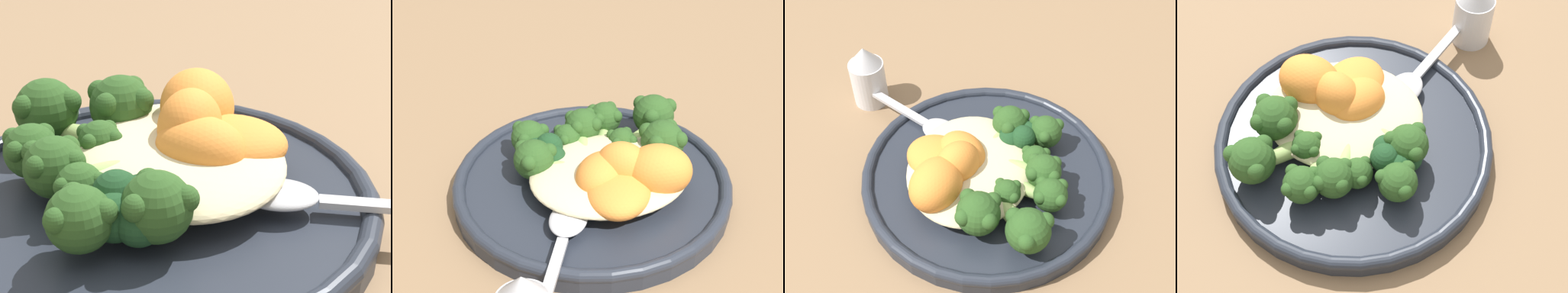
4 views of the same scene
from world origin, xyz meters
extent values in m
plane|color=#846647|center=(0.00, 0.00, 0.00)|extent=(4.00, 4.00, 0.00)
cylinder|color=#232833|center=(0.00, -0.02, 0.01)|extent=(0.25, 0.25, 0.02)
torus|color=#232833|center=(0.00, -0.02, 0.02)|extent=(0.26, 0.26, 0.01)
ellipsoid|color=beige|center=(-0.01, 0.00, 0.03)|extent=(0.14, 0.12, 0.02)
ellipsoid|color=#9EBC66|center=(-0.03, -0.01, 0.03)|extent=(0.08, 0.03, 0.01)
sphere|color=#284C1E|center=(-0.07, -0.02, 0.04)|extent=(0.04, 0.04, 0.04)
sphere|color=#284C1E|center=(-0.06, -0.01, 0.05)|extent=(0.02, 0.02, 0.02)
sphere|color=#284C1E|center=(-0.08, -0.01, 0.05)|extent=(0.02, 0.02, 0.02)
sphere|color=#284C1E|center=(-0.08, -0.03, 0.05)|extent=(0.02, 0.02, 0.02)
sphere|color=#284C1E|center=(-0.06, -0.03, 0.05)|extent=(0.02, 0.02, 0.02)
ellipsoid|color=#9EBC66|center=(-0.04, -0.03, 0.03)|extent=(0.10, 0.08, 0.02)
sphere|color=#284C1E|center=(-0.08, -0.07, 0.04)|extent=(0.04, 0.04, 0.04)
sphere|color=#284C1E|center=(-0.07, -0.05, 0.05)|extent=(0.02, 0.02, 0.02)
sphere|color=#284C1E|center=(-0.10, -0.07, 0.05)|extent=(0.02, 0.02, 0.02)
sphere|color=#284C1E|center=(-0.07, -0.08, 0.05)|extent=(0.02, 0.02, 0.02)
ellipsoid|color=#9EBC66|center=(-0.02, -0.02, 0.03)|extent=(0.06, 0.06, 0.02)
sphere|color=#284C1E|center=(-0.04, -0.04, 0.04)|extent=(0.03, 0.03, 0.03)
sphere|color=#284C1E|center=(-0.03, -0.03, 0.04)|extent=(0.01, 0.01, 0.01)
sphere|color=#284C1E|center=(-0.04, -0.03, 0.04)|extent=(0.01, 0.01, 0.01)
sphere|color=#284C1E|center=(-0.04, -0.05, 0.04)|extent=(0.01, 0.01, 0.01)
sphere|color=#284C1E|center=(-0.03, -0.05, 0.04)|extent=(0.01, 0.01, 0.01)
ellipsoid|color=#9EBC66|center=(-0.02, -0.04, 0.03)|extent=(0.05, 0.10, 0.02)
sphere|color=#284C1E|center=(-0.03, -0.08, 0.04)|extent=(0.03, 0.03, 0.03)
sphere|color=#284C1E|center=(-0.03, -0.07, 0.04)|extent=(0.01, 0.01, 0.01)
sphere|color=#284C1E|center=(-0.04, -0.07, 0.04)|extent=(0.01, 0.01, 0.01)
sphere|color=#284C1E|center=(-0.04, -0.09, 0.04)|extent=(0.01, 0.01, 0.01)
sphere|color=#284C1E|center=(-0.03, -0.09, 0.04)|extent=(0.01, 0.01, 0.01)
ellipsoid|color=#9EBC66|center=(0.00, -0.03, 0.03)|extent=(0.03, 0.09, 0.02)
sphere|color=#284C1E|center=(-0.01, -0.07, 0.04)|extent=(0.04, 0.04, 0.04)
sphere|color=#284C1E|center=(0.00, -0.06, 0.05)|extent=(0.01, 0.01, 0.01)
sphere|color=#284C1E|center=(-0.02, -0.06, 0.05)|extent=(0.01, 0.01, 0.01)
sphere|color=#284C1E|center=(-0.02, -0.08, 0.05)|extent=(0.01, 0.01, 0.01)
sphere|color=#284C1E|center=(0.00, -0.08, 0.05)|extent=(0.01, 0.01, 0.01)
ellipsoid|color=#9EBC66|center=(0.00, -0.02, 0.03)|extent=(0.03, 0.09, 0.01)
sphere|color=#284C1E|center=(0.01, -0.06, 0.04)|extent=(0.03, 0.03, 0.03)
sphere|color=#284C1E|center=(0.02, -0.05, 0.04)|extent=(0.01, 0.01, 0.01)
sphere|color=#284C1E|center=(0.00, -0.06, 0.04)|extent=(0.01, 0.01, 0.01)
sphere|color=#284C1E|center=(0.02, -0.07, 0.04)|extent=(0.01, 0.01, 0.01)
ellipsoid|color=#9EBC66|center=(0.02, -0.03, 0.03)|extent=(0.07, 0.09, 0.02)
sphere|color=#284C1E|center=(0.05, -0.07, 0.04)|extent=(0.03, 0.03, 0.03)
sphere|color=#284C1E|center=(0.05, -0.06, 0.05)|extent=(0.01, 0.01, 0.01)
sphere|color=#284C1E|center=(0.03, -0.07, 0.05)|extent=(0.01, 0.01, 0.01)
sphere|color=#284C1E|center=(0.05, -0.08, 0.05)|extent=(0.01, 0.01, 0.01)
ellipsoid|color=#9EBC66|center=(0.02, -0.02, 0.03)|extent=(0.07, 0.05, 0.02)
sphere|color=#284C1E|center=(0.05, -0.03, 0.04)|extent=(0.04, 0.04, 0.04)
sphere|color=#284C1E|center=(0.06, -0.02, 0.05)|extent=(0.01, 0.01, 0.01)
sphere|color=#284C1E|center=(0.04, -0.03, 0.05)|extent=(0.01, 0.01, 0.01)
sphere|color=#284C1E|center=(0.06, -0.04, 0.05)|extent=(0.01, 0.01, 0.01)
ellipsoid|color=orange|center=(-0.05, 0.02, 0.05)|extent=(0.07, 0.06, 0.05)
ellipsoid|color=orange|center=(-0.01, 0.03, 0.04)|extent=(0.08, 0.09, 0.03)
ellipsoid|color=orange|center=(-0.02, 0.01, 0.05)|extent=(0.06, 0.06, 0.05)
ellipsoid|color=orange|center=(0.00, 0.01, 0.04)|extent=(0.07, 0.07, 0.04)
sphere|color=#193D1E|center=(0.05, -0.04, 0.04)|extent=(0.03, 0.03, 0.03)
sphere|color=#193D1E|center=(0.04, -0.03, 0.04)|extent=(0.03, 0.03, 0.03)
sphere|color=#193D1E|center=(0.03, -0.03, 0.04)|extent=(0.03, 0.03, 0.03)
sphere|color=#193D1E|center=(0.03, -0.05, 0.04)|extent=(0.03, 0.03, 0.03)
sphere|color=#193D1E|center=(0.04, -0.05, 0.04)|extent=(0.03, 0.03, 0.03)
cube|color=#B7B7BC|center=(0.07, 0.10, 0.02)|extent=(0.04, 0.07, 0.00)
ellipsoid|color=#B7B7BC|center=(0.04, 0.04, 0.03)|extent=(0.05, 0.05, 0.01)
cone|color=#B2B2B7|center=(0.10, 0.14, 0.07)|extent=(0.04, 0.04, 0.02)
camera|label=1|loc=(0.31, -0.10, 0.22)|focal=60.00mm
camera|label=2|loc=(0.15, 0.44, 0.38)|focal=60.00mm
camera|label=3|loc=(-0.35, -0.07, 0.44)|focal=50.00mm
camera|label=4|loc=(0.06, -0.35, 0.51)|focal=60.00mm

